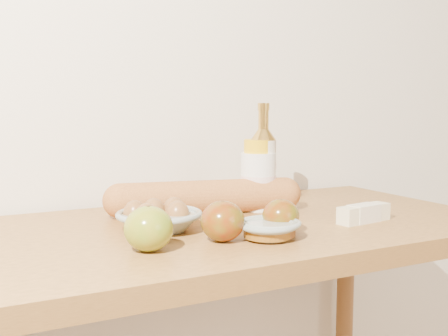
# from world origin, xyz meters

# --- Properties ---
(back_wall) EXTENTS (3.50, 0.02, 2.60)m
(back_wall) POSITION_xyz_m (0.00, 1.51, 1.30)
(back_wall) COLOR silver
(back_wall) RESTS_ON ground
(table) EXTENTS (1.20, 0.60, 0.90)m
(table) POSITION_xyz_m (0.00, 1.18, 0.78)
(table) COLOR #A87336
(table) RESTS_ON ground
(bourbon_bottle) EXTENTS (0.07, 0.07, 0.25)m
(bourbon_bottle) POSITION_xyz_m (0.17, 1.28, 1.00)
(bourbon_bottle) COLOR beige
(bourbon_bottle) RESTS_ON table
(cream_bottle) EXTENTS (0.10, 0.10, 0.16)m
(cream_bottle) POSITION_xyz_m (0.16, 1.28, 0.98)
(cream_bottle) COLOR white
(cream_bottle) RESTS_ON table
(egg_bowl) EXTENTS (0.17, 0.17, 0.06)m
(egg_bowl) POSITION_xyz_m (-0.13, 1.18, 0.92)
(egg_bowl) COLOR gray
(egg_bowl) RESTS_ON table
(baguette) EXTENTS (0.46, 0.17, 0.08)m
(baguette) POSITION_xyz_m (0.03, 1.29, 0.94)
(baguette) COLOR #C67B3C
(baguette) RESTS_ON table
(apple_yellowgreen) EXTENTS (0.10, 0.10, 0.08)m
(apple_yellowgreen) POSITION_xyz_m (-0.20, 1.05, 0.94)
(apple_yellowgreen) COLOR olive
(apple_yellowgreen) RESTS_ON table
(apple_redgreen_front) EXTENTS (0.10, 0.10, 0.07)m
(apple_redgreen_front) POSITION_xyz_m (-0.06, 1.05, 0.94)
(apple_redgreen_front) COLOR #8C0707
(apple_redgreen_front) RESTS_ON table
(apple_redgreen_right) EXTENTS (0.08, 0.08, 0.07)m
(apple_redgreen_right) POSITION_xyz_m (0.07, 1.06, 0.93)
(apple_redgreen_right) COLOR maroon
(apple_redgreen_right) RESTS_ON table
(sugar_bowl) EXTENTS (0.14, 0.14, 0.03)m
(sugar_bowl) POSITION_xyz_m (0.03, 1.03, 0.92)
(sugar_bowl) COLOR #8D9A94
(sugar_bowl) RESTS_ON table
(syrup_bowl) EXTENTS (0.12, 0.12, 0.03)m
(syrup_bowl) POSITION_xyz_m (0.02, 1.02, 0.92)
(syrup_bowl) COLOR gray
(syrup_bowl) RESTS_ON table
(butter_stick) EXTENTS (0.13, 0.05, 0.04)m
(butter_stick) POSITION_xyz_m (0.28, 1.06, 0.92)
(butter_stick) COLOR beige
(butter_stick) RESTS_ON table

